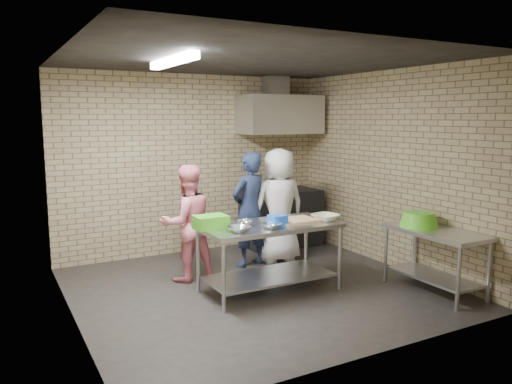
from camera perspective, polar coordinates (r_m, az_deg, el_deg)
floor at (r=6.19m, az=0.07°, el=-10.91°), size 4.20×4.20×0.00m
ceiling at (r=5.87m, az=0.08°, el=14.80°), size 4.20×4.20×0.00m
back_wall at (r=7.68m, az=-7.11°, el=3.16°), size 4.20×0.06×2.70m
front_wall at (r=4.25m, az=13.12°, el=-1.27°), size 4.20×0.06×2.70m
left_wall at (r=5.22m, az=-20.62°, el=0.18°), size 0.06×4.00×2.70m
right_wall at (r=7.12m, az=15.09°, el=2.52°), size 0.06×4.00×2.70m
prep_table at (r=5.99m, az=1.54°, el=-7.48°), size 1.63×0.82×0.82m
side_counter at (r=6.33m, az=19.67°, el=-7.39°), size 0.60×1.20×0.75m
stove at (r=8.10m, az=2.86°, el=-2.94°), size 1.20×0.70×0.90m
range_hood at (r=7.98m, az=2.76°, el=8.81°), size 1.30×0.60×0.60m
hood_duct at (r=8.13m, az=2.22°, el=11.98°), size 0.35×0.30×0.30m
wall_shelf at (r=8.30m, az=3.85°, el=7.54°), size 0.80×0.20×0.04m
fluorescent_fixture at (r=5.46m, az=-9.48°, el=14.54°), size 0.10×1.25×0.08m
green_crate at (r=5.67m, az=-5.20°, el=-3.42°), size 0.36×0.27×0.14m
blue_tub at (r=5.82m, az=2.48°, el=-3.22°), size 0.18×0.18×0.12m
cutting_board at (r=6.05m, az=4.52°, el=-3.22°), size 0.50×0.38×0.03m
mixing_bowl_a at (r=5.48m, az=-1.93°, el=-4.25°), size 0.29×0.29×0.06m
mixing_bowl_b at (r=5.78m, az=-1.27°, el=-3.57°), size 0.22×0.22×0.06m
mixing_bowl_c at (r=5.65m, az=1.80°, el=-3.89°), size 0.27×0.27×0.06m
ceramic_bowl at (r=6.14m, az=7.93°, el=-2.87°), size 0.36×0.36×0.08m
green_basin at (r=6.38m, az=18.09°, el=-2.96°), size 0.46×0.46×0.17m
bottle_red at (r=8.17m, az=2.36°, el=8.31°), size 0.07×0.07×0.18m
bottle_green at (r=8.38m, az=4.73°, el=8.19°), size 0.06×0.06×0.15m
man_navy at (r=6.91m, az=-0.75°, el=-2.00°), size 0.66×0.52×1.59m
woman_pink at (r=6.38m, az=-7.85°, el=-3.51°), size 0.75×0.60×1.48m
woman_white at (r=7.12m, az=2.64°, el=-1.55°), size 0.82×0.56×1.63m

